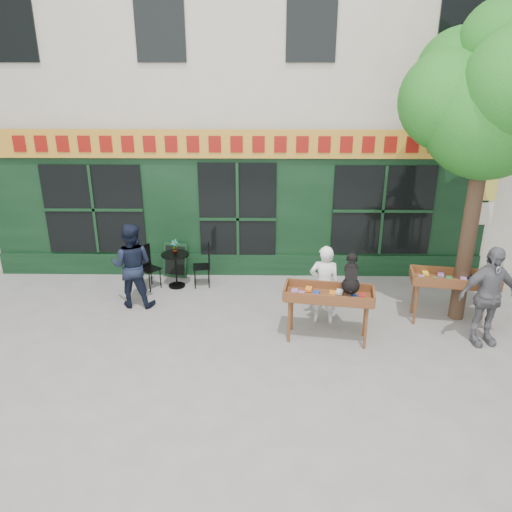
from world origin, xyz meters
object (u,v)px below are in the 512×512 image
(dog, at_px, (351,273))
(book_cart_right, at_px, (454,282))
(man_left, at_px, (132,265))
(book_cart_center, at_px, (329,297))
(bistro_table, at_px, (176,263))
(man_right, at_px, (488,296))
(woman, at_px, (324,285))

(dog, relative_size, book_cart_right, 0.38)
(dog, relative_size, man_left, 0.35)
(book_cart_center, xyz_separation_m, bistro_table, (-3.03, 2.20, -0.28))
(dog, xyz_separation_m, bistro_table, (-3.38, 2.25, -0.75))
(man_right, bearing_deg, man_left, 157.65)
(man_left, bearing_deg, man_right, 170.37)
(dog, height_order, woman, dog)
(bistro_table, height_order, man_left, man_left)
(man_right, distance_m, bistro_table, 6.15)
(book_cart_right, distance_m, man_left, 6.14)
(bistro_table, bearing_deg, man_left, -127.87)
(woman, xyz_separation_m, bistro_table, (-3.03, 1.55, -0.22))
(woman, height_order, man_right, man_right)
(dog, bearing_deg, man_right, 8.51)
(book_cart_center, bearing_deg, book_cart_right, 24.95)
(dog, xyz_separation_m, book_cart_right, (2.03, 0.73, -0.47))
(book_cart_center, distance_m, book_cart_right, 2.47)
(man_left, bearing_deg, book_cart_center, 163.24)
(book_cart_center, bearing_deg, man_left, 169.83)
(man_right, relative_size, bistro_table, 2.35)
(book_cart_center, distance_m, woman, 0.65)
(woman, height_order, bistro_table, woman)
(dog, height_order, man_left, man_left)
(bistro_table, bearing_deg, book_cart_right, -15.66)
(book_cart_center, relative_size, woman, 1.04)
(book_cart_right, bearing_deg, book_cart_center, -154.37)
(book_cart_center, height_order, bistro_table, book_cart_center)
(woman, xyz_separation_m, man_left, (-3.73, 0.65, 0.10))
(woman, bearing_deg, dog, 125.57)
(woman, xyz_separation_m, book_cart_right, (2.38, 0.03, 0.06))
(dog, distance_m, book_cart_right, 2.21)
(man_left, bearing_deg, book_cart_right, 176.65)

